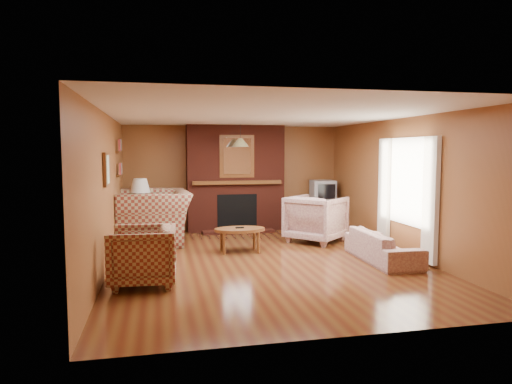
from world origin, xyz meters
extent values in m
plane|color=#4F2211|center=(0.00, 0.00, 0.00)|extent=(6.50, 6.50, 0.00)
plane|color=white|center=(0.00, 0.00, 2.40)|extent=(6.50, 6.50, 0.00)
plane|color=brown|center=(0.00, 3.25, 1.20)|extent=(6.50, 0.00, 6.50)
plane|color=brown|center=(0.00, -3.25, 1.20)|extent=(6.50, 0.00, 6.50)
plane|color=brown|center=(-2.50, 0.00, 1.20)|extent=(0.00, 6.50, 6.50)
plane|color=brown|center=(2.50, 0.00, 1.20)|extent=(0.00, 6.50, 6.50)
cube|color=#4F1A11|center=(0.00, 3.00, 1.20)|extent=(2.20, 0.50, 2.40)
cube|color=black|center=(0.00, 2.77, 0.45)|extent=(0.90, 0.06, 0.80)
cube|color=#4F1A11|center=(0.00, 2.60, 0.03)|extent=(1.60, 0.35, 0.06)
cube|color=brown|center=(0.00, 2.73, 1.12)|extent=(2.00, 0.18, 0.08)
cube|color=brown|center=(0.00, 2.76, 1.70)|extent=(0.78, 0.05, 0.95)
cube|color=white|center=(0.00, 2.73, 1.70)|extent=(0.62, 0.02, 0.80)
cube|color=beige|center=(2.44, -0.95, 1.05)|extent=(0.08, 0.35, 2.00)
cube|color=beige|center=(2.44, 0.55, 1.05)|extent=(0.08, 0.35, 2.00)
cube|color=white|center=(2.48, -0.20, 1.30)|extent=(0.03, 1.10, 1.50)
cube|color=brown|center=(-2.47, 1.90, 1.35)|extent=(0.06, 0.55, 0.04)
cube|color=brown|center=(-2.47, 1.90, 1.80)|extent=(0.06, 0.55, 0.04)
cube|color=brown|center=(-2.47, -0.30, 1.55)|extent=(0.04, 0.40, 0.50)
cube|color=white|center=(-2.44, -0.30, 1.55)|extent=(0.01, 0.32, 0.42)
cylinder|color=black|center=(0.00, 2.30, 2.22)|extent=(0.01, 0.01, 0.35)
cone|color=#AE7745|center=(0.00, 2.30, 2.00)|extent=(0.36, 0.36, 0.18)
imported|color=maroon|center=(-1.85, 1.87, 0.52)|extent=(1.52, 1.70, 1.04)
imported|color=maroon|center=(-1.95, -1.03, 0.40)|extent=(0.93, 0.90, 0.80)
imported|color=beige|center=(1.90, -0.46, 0.25)|extent=(0.71, 1.71, 0.50)
imported|color=beige|center=(1.36, 1.30, 0.47)|extent=(1.43, 1.43, 0.93)
ellipsoid|color=brown|center=(-0.30, 0.69, 0.41)|extent=(0.92, 0.57, 0.05)
cube|color=black|center=(-0.30, 0.69, 0.44)|extent=(0.15, 0.05, 0.02)
cylinder|color=brown|center=(0.00, 0.88, 0.19)|extent=(0.05, 0.05, 0.38)
cylinder|color=brown|center=(-0.61, 0.88, 0.19)|extent=(0.05, 0.05, 0.38)
cylinder|color=brown|center=(0.00, 0.51, 0.19)|extent=(0.05, 0.05, 0.38)
cylinder|color=brown|center=(-0.61, 0.51, 0.19)|extent=(0.05, 0.05, 0.38)
cube|color=brown|center=(-2.10, 2.45, 0.28)|extent=(0.46, 0.46, 0.56)
sphere|color=white|center=(-2.10, 2.45, 0.73)|extent=(0.33, 0.33, 0.33)
cylinder|color=black|center=(-2.10, 2.45, 0.91)|extent=(0.03, 0.03, 0.10)
cone|color=white|center=(-2.10, 2.45, 1.10)|extent=(0.42, 0.42, 0.29)
cube|color=black|center=(2.05, 2.80, 0.32)|extent=(0.62, 0.57, 0.65)
cube|color=#999BA0|center=(2.05, 2.80, 0.89)|extent=(0.56, 0.55, 0.49)
cube|color=black|center=(2.05, 2.54, 0.89)|extent=(0.41, 0.05, 0.34)
camera|label=1|loc=(-1.71, -7.30, 1.82)|focal=32.00mm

